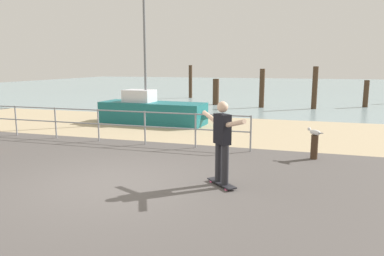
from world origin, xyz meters
name	(u,v)px	position (x,y,z in m)	size (l,w,h in m)	color
ground_plane	(86,201)	(0.00, -1.00, 0.00)	(24.00, 10.00, 0.04)	#514C49
beach_strip	(203,128)	(0.00, 7.00, 0.00)	(24.00, 6.00, 0.04)	tan
sea_surface	(270,87)	(0.00, 35.00, 0.00)	(72.00, 50.00, 0.04)	#849EA3
railing_fence	(76,119)	(-3.33, 3.60, 0.70)	(11.34, 0.05, 1.05)	gray
sailboat	(156,111)	(-2.14, 7.40, 0.52)	(5.00, 1.65, 5.48)	#19666B
skateboard	(222,183)	(2.17, 0.51, 0.07)	(0.71, 0.70, 0.08)	black
skateboarder	(222,137)	(2.17, 0.51, 1.02)	(1.10, 1.07, 1.65)	#26262B
bollard_short	(314,147)	(4.00, 3.29, 0.33)	(0.18, 0.18, 0.65)	#422D1E
seagull	(315,132)	(3.99, 3.30, 0.73)	(0.41, 0.35, 0.18)	white
groyne_post_0	(190,82)	(-4.32, 19.10, 1.20)	(0.25, 0.25, 2.40)	#422D1E
groyne_post_1	(216,92)	(-1.47, 15.20, 0.79)	(0.37, 0.37, 1.59)	#422D1E
groyne_post_2	(262,88)	(1.37, 14.50, 1.10)	(0.29, 0.29, 2.21)	#422D1E
groyne_post_3	(315,88)	(4.22, 14.68, 1.17)	(0.29, 0.29, 2.34)	#422D1E
groyne_post_4	(366,94)	(7.06, 16.42, 0.78)	(0.29, 0.29, 1.56)	#422D1E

